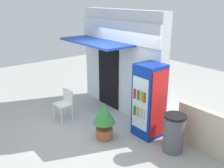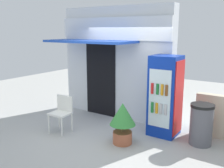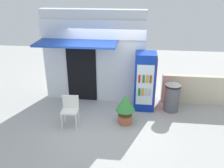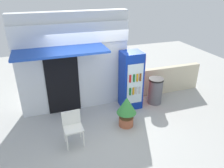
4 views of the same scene
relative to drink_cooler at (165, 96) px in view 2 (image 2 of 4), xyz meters
name	(u,v)px [view 2 (image 2 of 4)]	position (x,y,z in m)	size (l,w,h in m)	color
ground	(101,135)	(-1.20, -0.90, -0.94)	(16.00, 16.00, 0.00)	#B2B2AD
storefront_building	(115,61)	(-1.73, 0.50, 0.65)	(3.37, 1.33, 3.06)	silver
drink_cooler	(165,96)	(0.00, 0.00, 0.00)	(0.66, 0.67, 1.87)	#0C2D9E
plastic_chair	(62,111)	(-2.11, -1.22, -0.40)	(0.48, 0.44, 0.88)	white
potted_plant_near_shop	(123,120)	(-0.55, -0.98, -0.39)	(0.56, 0.56, 0.91)	#AD5B3D
trash_bin	(201,124)	(0.87, -0.07, -0.49)	(0.50, 0.50, 0.90)	#595960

